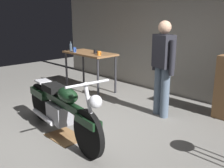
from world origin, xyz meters
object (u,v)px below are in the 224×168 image
Objects in this scene: motorcycle at (61,108)px; bottle at (71,47)px; mug_orange_travel at (99,53)px; mug_black_matte at (95,52)px; person_standing at (163,65)px; mug_blue_enamel at (75,50)px.

bottle is (-2.06, 1.65, 0.55)m from motorcycle.
mug_orange_travel is (-1.13, 1.74, 0.50)m from motorcycle.
motorcycle reaches higher than mug_black_matte.
person_standing reaches higher than mug_black_matte.
mug_orange_travel is 0.27m from mug_black_matte.
bottle is at bearing 171.55° from mug_blue_enamel.
mug_blue_enamel is at bearing -156.23° from mug_black_matte.
mug_orange_travel is at bearing -22.99° from mug_black_matte.
mug_orange_travel is at bearing 18.06° from person_standing.
person_standing is 14.35× the size of mug_orange_travel.
motorcycle is at bearing -56.91° from mug_orange_travel.
motorcycle reaches higher than mug_orange_travel.
mug_orange_travel is 1.03× the size of mug_black_matte.
mug_black_matte is at bearing 14.81° from person_standing.
mug_black_matte is at bearing 133.85° from motorcycle.
mug_blue_enamel reaches higher than mug_orange_travel.
motorcycle is 2.13m from mug_orange_travel.
mug_black_matte is at bearing 15.34° from bottle.
person_standing reaches higher than mug_orange_travel.
motorcycle is 18.76× the size of mug_orange_travel.
bottle reaches higher than mug_black_matte.
mug_blue_enamel is (-0.74, -0.11, 0.01)m from mug_orange_travel.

